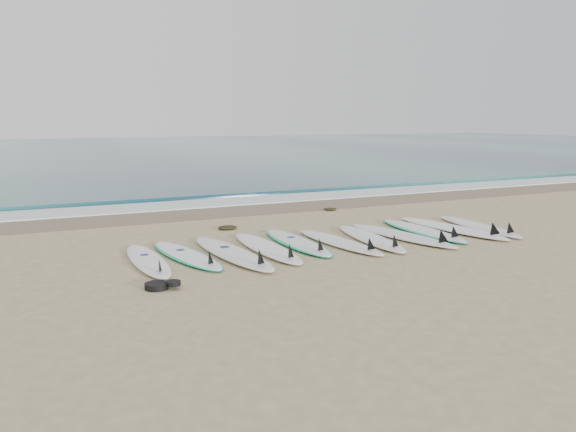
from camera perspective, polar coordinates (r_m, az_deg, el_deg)
name	(u,v)px	position (r m, az deg, el deg)	size (l,w,h in m)	color
ground	(334,242)	(10.33, 4.70, -2.69)	(120.00, 120.00, 0.00)	tan
ocean	(102,151)	(41.60, -18.36, 6.30)	(120.00, 55.00, 0.03)	#22585F
wet_sand_band	(252,210)	(13.97, -3.71, 0.64)	(120.00, 1.80, 0.01)	#74634C
foam_band	(233,202)	(15.26, -5.65, 1.45)	(120.00, 1.40, 0.04)	silver
wave_crest	(215,194)	(16.67, -7.39, 2.23)	(120.00, 1.00, 0.10)	#22585F
surfboard_0	(148,261)	(9.05, -14.00, -4.42)	(0.50, 2.36, 0.30)	white
surfboard_1	(187,255)	(9.31, -10.20, -3.93)	(0.95, 2.44, 0.30)	white
surfboard_2	(234,253)	(9.27, -5.55, -3.77)	(0.83, 2.83, 0.36)	white
surfboard_3	(268,248)	(9.63, -2.05, -3.24)	(0.55, 2.61, 0.33)	white
surfboard_4	(298,242)	(10.11, 0.98, -2.67)	(0.64, 2.51, 0.32)	white
surfboard_5	(341,242)	(10.13, 5.36, -2.64)	(0.74, 2.52, 0.32)	white
surfboard_6	(372,238)	(10.50, 8.50, -2.24)	(0.86, 2.61, 0.33)	white
surfboard_7	(404,235)	(10.85, 11.67, -1.93)	(1.00, 2.77, 0.35)	silver
surfboard_8	(423,230)	(11.48, 13.58, -1.41)	(0.72, 2.64, 0.33)	white
surfboard_9	(454,228)	(11.80, 16.51, -1.18)	(0.92, 2.87, 0.36)	white
surfboard_10	(480,226)	(12.18, 18.96, -1.00)	(0.80, 2.58, 0.33)	white
seaweed_near	(228,227)	(11.56, -6.16, -1.17)	(0.40, 0.31, 0.08)	black
seaweed_far	(330,209)	(13.90, 4.30, 0.70)	(0.34, 0.26, 0.07)	black
leash_coil	(160,285)	(7.72, -12.83, -6.88)	(0.46, 0.36, 0.11)	black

